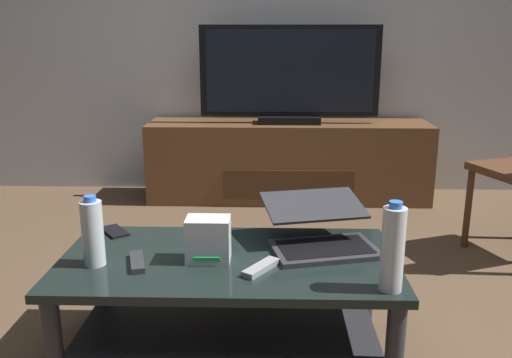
{
  "coord_description": "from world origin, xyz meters",
  "views": [
    {
      "loc": [
        0.01,
        -1.71,
        1.14
      ],
      "look_at": [
        -0.06,
        0.53,
        0.54
      ],
      "focal_mm": 37.62,
      "sensor_mm": 36.0,
      "label": 1
    }
  ],
  "objects": [
    {
      "name": "cell_phone",
      "position": [
        -0.61,
        0.26,
        0.39
      ],
      "size": [
        0.14,
        0.15,
        0.01
      ],
      "primitive_type": "cube",
      "rotation": [
        0.0,
        0.0,
        0.65
      ],
      "color": "black",
      "rests_on": "coffee_table"
    },
    {
      "name": "tv_remote",
      "position": [
        -0.44,
        -0.04,
        0.4
      ],
      "size": [
        0.09,
        0.17,
        0.02
      ],
      "primitive_type": "cube",
      "rotation": [
        0.0,
        0.0,
        0.29
      ],
      "color": "#2D2D30",
      "rests_on": "coffee_table"
    },
    {
      "name": "water_bottle_near",
      "position": [
        0.37,
        -0.2,
        0.52
      ],
      "size": [
        0.07,
        0.07,
        0.28
      ],
      "color": "silver",
      "rests_on": "coffee_table"
    },
    {
      "name": "soundbar_remote",
      "position": [
        -0.02,
        -0.08,
        0.4
      ],
      "size": [
        0.13,
        0.16,
        0.02
      ],
      "primitive_type": "cube",
      "rotation": [
        0.0,
        0.0,
        -0.6
      ],
      "color": "#99999E",
      "rests_on": "coffee_table"
    },
    {
      "name": "television",
      "position": [
        0.13,
        1.97,
        0.86
      ],
      "size": [
        1.21,
        0.2,
        0.66
      ],
      "color": "black",
      "rests_on": "media_cabinet"
    },
    {
      "name": "router_box",
      "position": [
        -0.2,
        0.0,
        0.46
      ],
      "size": [
        0.15,
        0.11,
        0.15
      ],
      "color": "silver",
      "rests_on": "coffee_table"
    },
    {
      "name": "water_bottle_far",
      "position": [
        -0.59,
        -0.04,
        0.5
      ],
      "size": [
        0.07,
        0.07,
        0.24
      ],
      "color": "silver",
      "rests_on": "coffee_table"
    },
    {
      "name": "laptop",
      "position": [
        0.19,
        0.14,
        0.45
      ],
      "size": [
        0.44,
        0.45,
        0.16
      ],
      "color": "#333338",
      "rests_on": "coffee_table"
    },
    {
      "name": "coffee_table",
      "position": [
        -0.14,
        0.03,
        0.27
      ],
      "size": [
        1.17,
        0.6,
        0.39
      ],
      "color": "black",
      "rests_on": "ground"
    },
    {
      "name": "media_cabinet",
      "position": [
        0.13,
        1.99,
        0.27
      ],
      "size": [
        1.95,
        0.44,
        0.55
      ],
      "color": "brown",
      "rests_on": "ground"
    }
  ]
}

